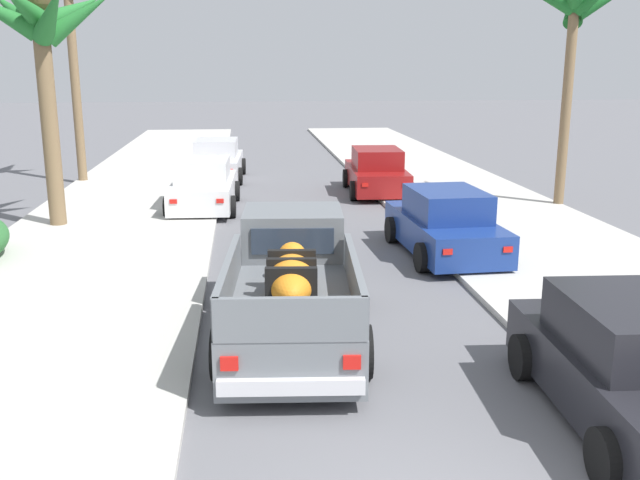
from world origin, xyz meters
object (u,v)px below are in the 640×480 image
object	(u,v)px
palm_tree_right_mid	(574,10)
car_left_near	(204,186)
car_left_mid	(445,225)
car_left_far	(217,161)
car_right_mid	(376,173)
palm_tree_left_fore	(42,31)
car_right_near	(633,367)
pickup_truck	(293,288)

from	to	relation	value
palm_tree_right_mid	car_left_near	bearing A→B (deg)	175.60
car_left_mid	car_left_far	size ratio (longest dim) A/B	1.00
car_right_mid	palm_tree_left_fore	bearing A→B (deg)	-155.16
car_left_mid	car_left_far	distance (m)	12.88
car_left_mid	palm_tree_left_fore	xyz separation A→B (m)	(-9.49, 3.72, 4.38)
car_left_far	car_right_near	bearing A→B (deg)	-73.87
palm_tree_right_mid	palm_tree_left_fore	bearing A→B (deg)	-174.52
car_left_near	car_left_far	world-z (taller)	same
car_left_near	car_left_mid	distance (m)	8.28
car_left_near	car_right_near	xyz separation A→B (m)	(5.86, -13.85, 0.00)
pickup_truck	palm_tree_left_fore	distance (m)	10.99
car_left_far	car_left_near	bearing A→B (deg)	-92.13
car_right_near	palm_tree_left_fore	size ratio (longest dim) A/B	0.69
car_right_near	palm_tree_right_mid	bearing A→B (deg)	69.12
car_left_far	palm_tree_left_fore	world-z (taller)	palm_tree_left_fore
car_left_mid	car_left_near	bearing A→B (deg)	134.13
car_left_near	car_right_mid	distance (m)	6.07
pickup_truck	car_left_near	size ratio (longest dim) A/B	1.24
pickup_truck	car_right_mid	xyz separation A→B (m)	(3.74, 12.73, -0.10)
car_left_far	palm_tree_left_fore	xyz separation A→B (m)	(-3.93, -7.90, 4.38)
car_left_near	pickup_truck	bearing A→B (deg)	-79.59
car_left_mid	palm_tree_left_fore	bearing A→B (deg)	158.60
car_left_far	palm_tree_left_fore	distance (m)	9.85
car_left_near	palm_tree_left_fore	bearing A→B (deg)	-149.09
car_right_near	car_right_mid	bearing A→B (deg)	90.60
car_left_far	car_left_mid	bearing A→B (deg)	-64.43
pickup_truck	car_left_mid	world-z (taller)	pickup_truck
pickup_truck	car_left_near	world-z (taller)	pickup_truck
pickup_truck	car_left_near	distance (m)	10.79
car_right_mid	palm_tree_right_mid	size ratio (longest dim) A/B	0.63
pickup_truck	car_left_far	distance (m)	16.37
palm_tree_left_fore	car_left_mid	bearing A→B (deg)	-21.40
car_left_far	palm_tree_right_mid	world-z (taller)	palm_tree_right_mid
car_left_near	car_left_far	bearing A→B (deg)	87.87
pickup_truck	car_right_mid	distance (m)	13.27
palm_tree_left_fore	car_left_far	bearing A→B (deg)	63.53
car_right_near	car_left_far	bearing A→B (deg)	106.13
car_left_mid	car_left_far	bearing A→B (deg)	115.57
pickup_truck	palm_tree_right_mid	distance (m)	14.11
pickup_truck	car_right_near	world-z (taller)	pickup_truck
palm_tree_left_fore	car_left_near	bearing A→B (deg)	30.91
car_right_mid	pickup_truck	bearing A→B (deg)	-106.37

